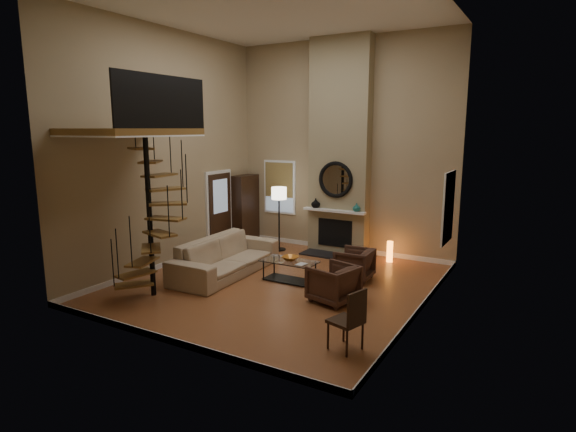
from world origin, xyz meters
The scene contains 33 objects.
ground centered at (0.00, 0.00, -0.01)m, with size 6.00×6.50×0.01m, color #B06738.
back_wall centered at (0.00, 3.25, 2.75)m, with size 6.00×0.02×5.50m, color tan.
front_wall centered at (0.00, -3.25, 2.75)m, with size 6.00×0.02×5.50m, color tan.
left_wall centered at (-3.00, 0.00, 2.75)m, with size 0.02×6.50×5.50m, color tan.
right_wall centered at (3.00, 0.00, 2.75)m, with size 0.02×6.50×5.50m, color tan.
ceiling centered at (0.00, 0.00, 5.50)m, with size 6.00×6.50×0.01m, color silver.
baseboard_back centered at (0.00, 3.24, 0.06)m, with size 6.00×0.02×0.12m, color white.
baseboard_front centered at (0.00, -3.24, 0.06)m, with size 6.00×0.02×0.12m, color white.
baseboard_left centered at (-2.99, 0.00, 0.06)m, with size 0.02×6.50×0.12m, color white.
baseboard_right centered at (2.99, 0.00, 0.06)m, with size 0.02×6.50×0.12m, color white.
chimney_breast centered at (0.00, 3.06, 2.75)m, with size 1.60×0.38×5.50m, color #8D7F5C.
hearth centered at (0.00, 2.57, 0.02)m, with size 1.50×0.60×0.04m, color black.
firebox centered at (0.00, 2.86, 0.55)m, with size 0.95×0.02×0.72m, color black.
mantel centered at (0.00, 2.78, 1.15)m, with size 1.70×0.18×0.06m, color white.
mirror_frame centered at (0.00, 2.84, 1.95)m, with size 0.94×0.94×0.10m, color black.
mirror_disc centered at (0.00, 2.85, 1.95)m, with size 0.80×0.80×0.01m, color white.
vase_left centered at (-0.55, 2.82, 1.30)m, with size 0.24×0.24×0.25m, color black.
vase_right centered at (0.60, 2.82, 1.28)m, with size 0.20×0.20×0.21m, color #1A5B53.
window_back centered at (-1.90, 3.22, 1.62)m, with size 1.02×0.06×1.52m.
window_right centered at (2.97, 2.00, 1.63)m, with size 0.06×1.02×1.52m.
entry_door centered at (-2.95, 1.80, 1.05)m, with size 0.10×1.05×2.16m.
loft centered at (-2.04, -1.80, 3.24)m, with size 1.70×2.20×1.09m.
spiral_stair centered at (-1.78, -1.79, 1.78)m, with size 1.47×1.47×4.06m.
hutch centered at (-2.79, 2.76, 0.95)m, with size 0.41×0.88×1.97m, color black.
sofa centered at (-1.41, 0.04, 0.40)m, with size 2.89×1.13×0.84m, color tan.
armchair_near centered at (1.35, 1.05, 0.35)m, with size 0.73×0.75×0.68m, color #472C21.
armchair_far centered at (1.50, -0.37, 0.35)m, with size 0.78×0.81×0.73m, color #472C21.
coffee_table centered at (0.10, 0.29, 0.28)m, with size 1.20×0.60×0.45m.
bowl centered at (0.10, 0.34, 0.50)m, with size 0.35×0.35×0.09m, color orange.
book centered at (0.45, 0.14, 0.46)m, with size 0.18×0.24×0.02m, color gray.
floor_lamp centered at (-1.45, 2.44, 1.41)m, with size 0.40×0.40×1.71m.
accent_lamp centered at (1.51, 2.81, 0.25)m, with size 0.15×0.15×0.53m, color orange.
side_chair centered at (2.48, -2.08, 0.53)m, with size 0.54×0.54×0.95m.
Camera 1 is at (4.90, -8.12, 3.24)m, focal length 29.23 mm.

